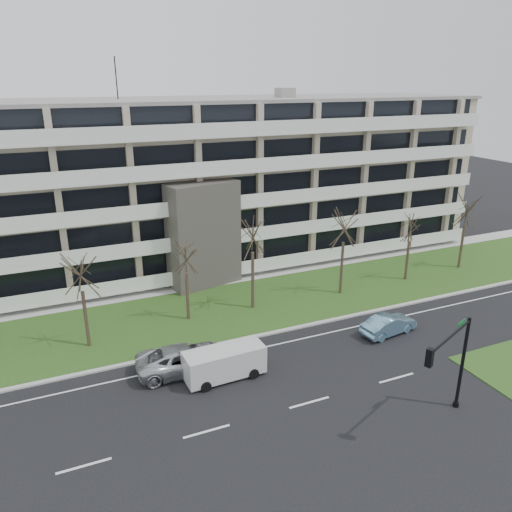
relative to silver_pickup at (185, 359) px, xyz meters
name	(u,v)px	position (x,y,z in m)	size (l,w,h in m)	color
ground	(309,403)	(5.42, -5.87, -0.82)	(160.00, 160.00, 0.00)	black
grass_verge	(227,309)	(5.42, 7.13, -0.79)	(90.00, 10.00, 0.06)	#294D19
curb	(253,337)	(5.42, 2.13, -0.76)	(90.00, 0.35, 0.12)	#B2B2AD
sidewalk	(205,283)	(5.42, 12.63, -0.78)	(90.00, 2.00, 0.08)	#B2B2AD
lane_edge_line	(261,348)	(5.42, 0.63, -0.82)	(90.00, 0.12, 0.01)	white
apartment_building	(180,184)	(5.41, 19.45, 6.79)	(60.50, 15.10, 18.75)	#B8A48F
silver_pickup	(185,359)	(0.00, 0.00, 0.00)	(2.74, 5.94, 1.65)	silver
blue_sedan	(388,325)	(14.42, -1.13, -0.13)	(1.48, 4.23, 1.39)	#71A4C5
white_van	(225,360)	(2.04, -1.60, 0.30)	(4.92, 2.15, 1.88)	silver
traffic_signal	(452,360)	(11.18, -10.01, 2.82)	(4.52, 2.12, 5.63)	black
tree_2	(80,269)	(-5.11, 5.49, 4.74)	(3.58, 3.58, 7.16)	#382B21
tree_3	(185,254)	(2.14, 6.65, 4.35)	(3.33, 3.33, 6.66)	#382B21
tree_4	(253,229)	(7.32, 6.51, 5.62)	(4.14, 4.14, 8.29)	#382B21
tree_5	(345,221)	(15.14, 6.16, 5.43)	(4.02, 4.02, 8.04)	#382B21
tree_6	(411,226)	(22.12, 6.39, 4.20)	(3.23, 3.23, 6.47)	#382B21
tree_7	(467,206)	(28.70, 6.71, 5.17)	(3.85, 3.85, 7.71)	#382B21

